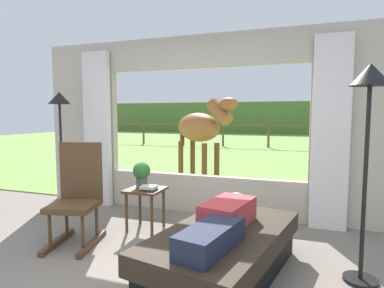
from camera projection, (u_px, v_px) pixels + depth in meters
back_wall_with_window at (202, 127)px, 4.59m from camera, size 5.20×0.12×2.55m
curtain_panel_left at (97, 130)px, 5.01m from camera, size 0.44×0.10×2.40m
curtain_panel_right at (330, 134)px, 3.91m from camera, size 0.44×0.10×2.40m
outdoor_pasture_lawn at (271, 145)px, 14.96m from camera, size 36.00×21.68×0.02m
distant_hill_ridge at (284, 118)px, 24.11m from camera, size 36.00×2.00×2.40m
recliner_sofa at (224, 251)px, 2.84m from camera, size 1.23×1.85×0.42m
reclining_person at (223, 220)px, 2.76m from camera, size 0.46×1.43×0.22m
rocking_chair at (78, 194)px, 3.56m from camera, size 0.60×0.77×1.12m
side_table at (145, 196)px, 3.95m from camera, size 0.44×0.44×0.52m
potted_plant at (142, 173)px, 4.01m from camera, size 0.22×0.22×0.32m
book_stack at (149, 188)px, 3.85m from camera, size 0.19×0.17×0.06m
floor_lamp_left at (60, 115)px, 4.78m from camera, size 0.32×0.32×1.77m
floor_lamp_right at (369, 107)px, 2.61m from camera, size 0.32×0.32×1.85m
horse at (201, 128)px, 6.58m from camera, size 1.67×1.34×1.73m
pasture_tree at (331, 109)px, 11.07m from camera, size 1.32×0.89×3.19m
pasture_fence_line at (269, 131)px, 13.65m from camera, size 16.10×0.10×1.10m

